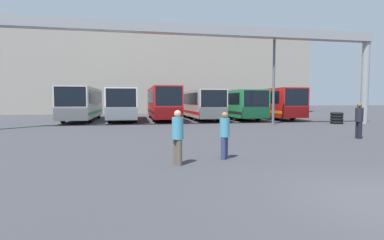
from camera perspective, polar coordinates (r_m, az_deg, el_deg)
building_backdrop at (r=50.91m, az=-5.65°, el=8.35°), size 46.81×12.00×12.11m
overhead_gantry at (r=22.90m, az=1.41°, el=14.64°), size 29.09×0.80×7.51m
bus_slot_0 at (r=31.06m, az=-20.12°, el=3.26°), size 2.60×11.70×3.14m
bus_slot_1 at (r=30.06m, az=-12.96°, el=3.25°), size 2.63×10.43×3.03m
bus_slot_2 at (r=30.75m, az=-5.66°, el=3.55°), size 2.48×11.56×3.23m
bus_slot_3 at (r=31.44m, az=1.40°, el=3.30°), size 2.54×11.72×2.96m
bus_slot_4 at (r=31.92m, az=8.48°, el=3.26°), size 2.63×10.49×2.95m
bus_slot_5 at (r=34.07m, az=14.25°, el=3.40°), size 2.57×11.93×3.15m
pedestrian_mid_left at (r=9.06m, az=-2.75°, el=-3.07°), size 0.35×0.35×1.67m
pedestrian_near_right at (r=17.60m, az=29.22°, el=0.05°), size 0.38×0.38×1.83m
pedestrian_mid_right at (r=10.03m, az=6.22°, el=-2.72°), size 0.33×0.33×1.58m
tire_stack at (r=27.98m, az=25.85°, el=0.34°), size 1.04×1.04×0.96m
lamp_post at (r=25.19m, az=15.32°, el=8.37°), size 0.36×0.36×7.38m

